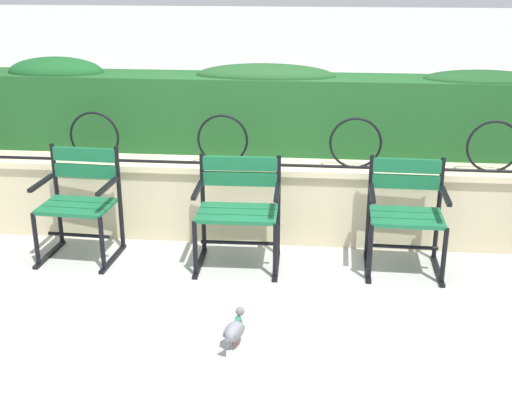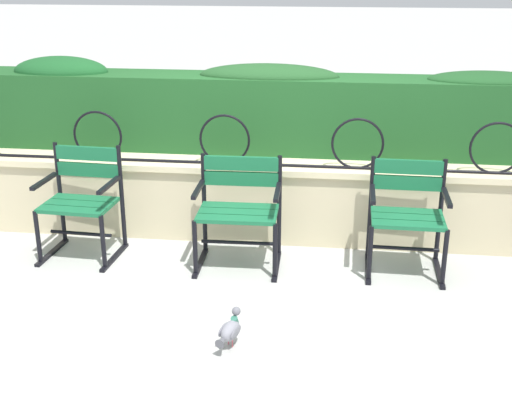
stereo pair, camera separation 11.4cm
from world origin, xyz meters
TOP-DOWN VIEW (x-y plane):
  - ground_plane at (0.00, 0.00)m, footprint 60.00×60.00m
  - stone_wall at (0.00, 0.78)m, footprint 6.34×0.41m
  - iron_arch_fence at (-0.28, 0.71)m, footprint 5.82×0.02m
  - hedge_row at (-0.04, 1.21)m, footprint 6.22×0.50m
  - park_chair_left at (-1.41, 0.28)m, footprint 0.60×0.55m
  - park_chair_centre at (-0.15, 0.25)m, footprint 0.65×0.53m
  - park_chair_right at (1.12, 0.30)m, footprint 0.58×0.53m
  - pigeon_near_chairs at (-0.03, -0.97)m, footprint 0.15×0.29m

SIDE VIEW (x-z plane):
  - ground_plane at x=0.00m, z-range 0.00..0.00m
  - pigeon_near_chairs at x=-0.03m, z-range 0.00..0.22m
  - stone_wall at x=0.00m, z-range 0.00..0.66m
  - park_chair_right at x=1.12m, z-range 0.04..0.88m
  - park_chair_centre at x=-0.15m, z-range 0.04..0.88m
  - park_chair_left at x=-1.41m, z-range 0.03..0.90m
  - iron_arch_fence at x=-0.28m, z-range 0.63..1.05m
  - hedge_row at x=-0.04m, z-range 0.63..1.42m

